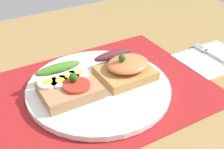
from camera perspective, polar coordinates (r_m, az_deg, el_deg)
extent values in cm
cube|color=olive|center=(59.60, -2.50, -4.43)|extent=(120.00, 90.00, 3.20)
cube|color=maroon|center=(58.55, -2.54, -3.08)|extent=(43.20, 32.66, 0.30)
cylinder|color=white|center=(58.13, -2.56, -2.51)|extent=(27.91, 27.91, 1.12)
cube|color=#AC7C52|center=(55.56, -8.33, -2.73)|extent=(10.45, 8.43, 2.14)
cylinder|color=red|center=(53.90, -6.82, -2.06)|extent=(4.96, 4.96, 0.60)
ellipsoid|color=#447B24|center=(58.11, -10.28, 1.17)|extent=(9.19, 2.20, 1.80)
sphere|color=#1E5919|center=(54.44, -7.60, -0.33)|extent=(1.60, 1.60, 1.60)
cylinder|color=white|center=(55.44, -12.15, -1.60)|extent=(3.77, 3.77, 0.50)
cylinder|color=yellow|center=(55.26, -12.19, -1.32)|extent=(1.69, 1.69, 0.16)
cylinder|color=white|center=(55.33, -9.86, -1.38)|extent=(3.77, 3.77, 0.50)
cylinder|color=yellow|center=(55.15, -9.89, -1.10)|extent=(1.69, 1.69, 0.16)
cylinder|color=white|center=(56.39, -8.13, -0.48)|extent=(3.77, 3.77, 0.50)
cylinder|color=yellow|center=(56.21, -8.15, -0.20)|extent=(1.69, 1.69, 0.16)
cylinder|color=white|center=(57.29, -6.35, 0.27)|extent=(3.77, 3.77, 0.50)
cylinder|color=yellow|center=(57.11, -6.37, 0.54)|extent=(1.69, 1.69, 0.16)
cube|color=#B28344|center=(59.73, 2.59, 0.27)|extent=(10.49, 8.99, 1.80)
ellipsoid|color=#E67441|center=(58.91, 3.18, 1.96)|extent=(8.60, 7.19, 2.07)
ellipsoid|color=#58212B|center=(62.35, 0.21, 3.78)|extent=(8.92, 2.20, 1.80)
sphere|color=#1E5919|center=(57.88, 1.69, 3.38)|extent=(1.40, 1.40, 1.40)
cube|color=white|center=(72.70, 18.75, 3.01)|extent=(14.97, 11.97, 0.60)
cube|color=#B7B7BC|center=(71.76, 20.25, 2.71)|extent=(0.80, 10.12, 0.32)
cube|color=#B7B7BC|center=(74.66, 17.32, 4.52)|extent=(1.50, 1.20, 0.32)
cube|color=#B7B7BC|center=(75.40, 15.91, 5.06)|extent=(0.32, 2.80, 0.32)
cube|color=#B7B7BC|center=(75.83, 16.26, 5.17)|extent=(0.32, 2.80, 0.32)
cube|color=#B7B7BC|center=(76.27, 16.61, 5.28)|extent=(0.32, 2.80, 0.32)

